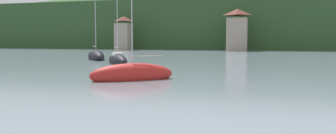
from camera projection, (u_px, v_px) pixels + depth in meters
The scene contains 6 objects.
wooded_hillside at pixel (194, 31), 139.88m from camera, with size 352.00×75.14×35.53m.
shore_building_west at pixel (124, 34), 95.40m from camera, with size 4.18×4.47×9.29m.
shore_building_westcentral at pixel (237, 31), 87.11m from camera, with size 5.29×4.85×10.63m.
sailboat_far_0 at pixel (96, 56), 52.44m from camera, with size 6.67×8.17×9.32m.
sailboat_mid_3 at pixel (132, 75), 26.35m from camera, with size 6.23×5.42×9.15m.
sailboat_far_5 at pixel (118, 60), 43.39m from camera, with size 5.63×6.84×10.96m.
Camera 1 is at (7.01, 17.98, 3.18)m, focal length 36.83 mm.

